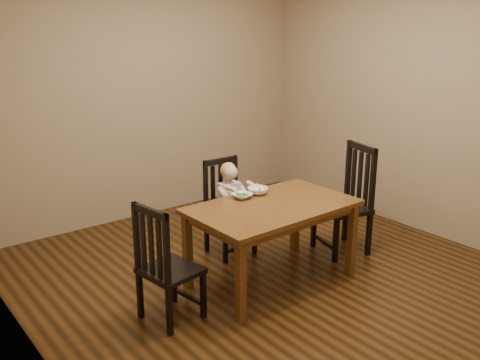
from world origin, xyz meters
TOP-DOWN VIEW (x-y plane):
  - room at (0.00, 0.00)m, footprint 4.01×4.01m
  - dining_table at (-0.04, -0.15)m, footprint 1.41×0.86m
  - chair_child at (0.03, 0.57)m, footprint 0.41×0.39m
  - chair_left at (-1.09, -0.16)m, footprint 0.44×0.46m
  - chair_right at (0.95, -0.12)m, footprint 0.53×0.55m
  - toddler at (0.02, 0.52)m, footprint 0.28×0.35m
  - bowl_peas at (-0.13, 0.14)m, footprint 0.18×0.18m
  - bowl_veg at (0.05, 0.14)m, footprint 0.21×0.21m
  - fork at (-0.17, 0.11)m, footprint 0.09×0.08m

SIDE VIEW (x-z plane):
  - chair_child at x=0.03m, z-range -0.02..0.90m
  - chair_left at x=-1.09m, z-range -0.02..0.91m
  - chair_right at x=0.95m, z-range -0.02..1.04m
  - toddler at x=0.02m, z-range 0.33..0.79m
  - dining_table at x=-0.04m, z-range 0.27..0.97m
  - bowl_peas at x=-0.13m, z-range 0.70..0.74m
  - bowl_veg at x=0.05m, z-range 0.70..0.76m
  - fork at x=-0.17m, z-range 0.72..0.76m
  - room at x=0.00m, z-range 0.00..2.71m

